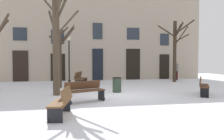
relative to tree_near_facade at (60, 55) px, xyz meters
The scene contains 12 objects.
ground_plane 5.10m from the tree_near_facade, 51.36° to the right, with size 30.44×30.44×0.00m, color white.
building_facade 6.05m from the tree_near_facade, 59.08° to the left, with size 19.03×0.60×8.20m.
tree_near_facade is the anchor object (origin of this frame).
tree_center 3.15m from the tree_near_facade, 91.02° to the right, with size 2.10×2.38×5.39m.
tree_left_of_center 9.03m from the tree_near_facade, 12.95° to the left, with size 2.42×2.11×4.80m.
streetlamp 2.78m from the tree_near_facade, 77.78° to the left, with size 0.30×0.30×3.59m.
litter_bin 4.36m from the tree_near_facade, 40.88° to the right, with size 0.50×0.50×0.79m.
bench_back_to_back_right 8.46m from the tree_near_facade, 32.27° to the right, with size 1.26×1.65×0.89m.
bench_by_litter_bin 2.20m from the tree_near_facade, 32.34° to the left, with size 1.01×1.81×0.93m.
bench_far_corner 7.60m from the tree_near_facade, 87.88° to the right, with size 0.76×1.60×0.91m.
bench_near_lamp 5.49m from the tree_near_facade, 77.37° to the right, with size 1.73×1.15×0.87m.
person_near_bench 10.28m from the tree_near_facade, 19.99° to the left, with size 0.42×0.43×1.62m.
Camera 1 is at (-2.47, -10.86, 1.76)m, focal length 36.44 mm.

